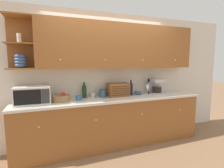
% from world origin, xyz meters
% --- Properties ---
extents(ground_plane, '(24.00, 24.00, 0.00)m').
position_xyz_m(ground_plane, '(0.00, 0.00, 0.00)').
color(ground_plane, '#896647').
extents(wall_back, '(5.97, 0.06, 2.60)m').
position_xyz_m(wall_back, '(0.00, 0.03, 1.30)').
color(wall_back, silver).
rests_on(wall_back, ground_plane).
extents(counter_unit, '(3.59, 0.64, 0.94)m').
position_xyz_m(counter_unit, '(-0.00, -0.31, 0.47)').
color(counter_unit, '#935628').
rests_on(counter_unit, ground_plane).
extents(backsplash_panel, '(3.57, 0.01, 0.57)m').
position_xyz_m(backsplash_panel, '(0.00, -0.01, 1.22)').
color(backsplash_panel, silver).
rests_on(backsplash_panel, counter_unit).
extents(upper_cabinets, '(3.57, 0.37, 0.85)m').
position_xyz_m(upper_cabinets, '(0.16, -0.17, 1.93)').
color(upper_cabinets, '#935628').
rests_on(upper_cabinets, backsplash_panel).
extents(microwave, '(0.55, 0.42, 0.29)m').
position_xyz_m(microwave, '(-1.42, -0.25, 1.08)').
color(microwave, silver).
rests_on(microwave, counter_unit).
extents(fruit_basket, '(0.30, 0.30, 0.17)m').
position_xyz_m(fruit_basket, '(-0.97, -0.26, 1.00)').
color(fruit_basket, '#937047').
rests_on(fruit_basket, counter_unit).
extents(mug, '(0.11, 0.09, 0.09)m').
position_xyz_m(mug, '(-0.67, -0.30, 0.98)').
color(mug, '#38669E').
rests_on(mug, counter_unit).
extents(second_wine_bottle, '(0.08, 0.08, 0.30)m').
position_xyz_m(second_wine_bottle, '(-0.53, -0.10, 1.08)').
color(second_wine_bottle, '#19381E').
rests_on(second_wine_bottle, counter_unit).
extents(mug_blue_second, '(0.11, 0.09, 0.09)m').
position_xyz_m(mug_blue_second, '(-0.35, -0.07, 0.98)').
color(mug_blue_second, silver).
rests_on(mug_blue_second, counter_unit).
extents(storage_canister, '(0.13, 0.13, 0.15)m').
position_xyz_m(storage_canister, '(-0.19, -0.19, 1.01)').
color(storage_canister, '#33567A').
rests_on(storage_canister, counter_unit).
extents(bread_box, '(0.42, 0.26, 0.26)m').
position_xyz_m(bread_box, '(0.13, -0.20, 1.07)').
color(bread_box, brown).
rests_on(bread_box, counter_unit).
extents(wine_bottle, '(0.08, 0.08, 0.32)m').
position_xyz_m(wine_bottle, '(0.43, -0.19, 1.08)').
color(wine_bottle, black).
rests_on(wine_bottle, counter_unit).
extents(bowl_stack_on_counter, '(0.15, 0.15, 0.07)m').
position_xyz_m(bowl_stack_on_counter, '(0.60, -0.17, 0.97)').
color(bowl_stack_on_counter, '#3D5B93').
rests_on(bowl_stack_on_counter, counter_unit).
extents(wine_glass, '(0.07, 0.07, 0.23)m').
position_xyz_m(wine_glass, '(0.78, -0.26, 1.09)').
color(wine_glass, silver).
rests_on(wine_glass, counter_unit).
extents(coffee_maker, '(0.25, 0.28, 0.32)m').
position_xyz_m(coffee_maker, '(1.03, -0.21, 1.10)').
color(coffee_maker, '#B7B7BC').
rests_on(coffee_maker, counter_unit).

